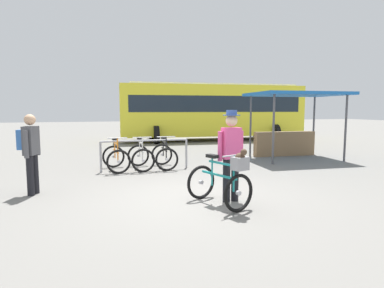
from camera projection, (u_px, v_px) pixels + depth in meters
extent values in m
plane|color=slate|center=(193.00, 197.00, 6.42)|extent=(80.00, 80.00, 0.00)
cylinder|color=#99999E|center=(101.00, 157.00, 8.88)|extent=(0.06, 0.06, 0.85)
cylinder|color=#99999E|center=(186.00, 154.00, 9.61)|extent=(0.06, 0.06, 0.85)
cylinder|color=#99999E|center=(145.00, 141.00, 9.20)|extent=(2.45, 0.10, 0.05)
torus|color=black|center=(114.00, 157.00, 9.66)|extent=(0.66, 0.13, 0.66)
cylinder|color=#B7B7BC|center=(114.00, 157.00, 9.66)|extent=(0.08, 0.07, 0.08)
torus|color=black|center=(119.00, 162.00, 8.71)|extent=(0.66, 0.13, 0.66)
cylinder|color=#B7B7BC|center=(119.00, 162.00, 8.71)|extent=(0.08, 0.07, 0.08)
cube|color=orange|center=(116.00, 151.00, 9.16)|extent=(0.11, 0.92, 0.04)
cube|color=orange|center=(116.00, 143.00, 9.09)|extent=(0.09, 0.61, 0.04)
cylinder|color=orange|center=(115.00, 149.00, 9.32)|extent=(0.03, 0.03, 0.55)
cube|color=black|center=(115.00, 139.00, 9.29)|extent=(0.14, 0.25, 0.06)
cylinder|color=orange|center=(118.00, 150.00, 8.79)|extent=(0.03, 0.03, 0.63)
cylinder|color=#B7B7BC|center=(117.00, 138.00, 8.76)|extent=(0.52, 0.07, 0.03)
torus|color=black|center=(138.00, 155.00, 9.88)|extent=(0.66, 0.08, 0.66)
cylinder|color=#B7B7BC|center=(138.00, 155.00, 9.88)|extent=(0.08, 0.06, 0.08)
torus|color=black|center=(143.00, 161.00, 8.91)|extent=(0.66, 0.08, 0.66)
cylinder|color=#B7B7BC|center=(143.00, 161.00, 8.91)|extent=(0.08, 0.06, 0.08)
cube|color=silver|center=(141.00, 150.00, 9.37)|extent=(0.04, 0.92, 0.04)
cube|color=silver|center=(141.00, 143.00, 9.30)|extent=(0.04, 0.61, 0.04)
cylinder|color=silver|center=(140.00, 148.00, 9.54)|extent=(0.03, 0.03, 0.55)
cube|color=black|center=(139.00, 138.00, 9.51)|extent=(0.12, 0.24, 0.06)
cylinder|color=silver|center=(142.00, 149.00, 8.99)|extent=(0.03, 0.03, 0.63)
cylinder|color=#B7B7BC|center=(142.00, 137.00, 8.96)|extent=(0.52, 0.03, 0.03)
torus|color=black|center=(162.00, 154.00, 10.10)|extent=(0.66, 0.11, 0.66)
cylinder|color=#B7B7BC|center=(162.00, 154.00, 10.10)|extent=(0.08, 0.07, 0.08)
torus|color=black|center=(167.00, 159.00, 9.11)|extent=(0.66, 0.11, 0.66)
cylinder|color=#B7B7BC|center=(167.00, 159.00, 9.11)|extent=(0.08, 0.07, 0.08)
cube|color=black|center=(164.00, 149.00, 9.58)|extent=(0.09, 0.92, 0.04)
cube|color=black|center=(164.00, 142.00, 9.51)|extent=(0.07, 0.61, 0.04)
cylinder|color=black|center=(163.00, 147.00, 9.75)|extent=(0.03, 0.03, 0.55)
cube|color=black|center=(163.00, 138.00, 9.72)|extent=(0.13, 0.25, 0.06)
cylinder|color=black|center=(166.00, 148.00, 9.20)|extent=(0.03, 0.03, 0.63)
cylinder|color=#B7B7BC|center=(166.00, 137.00, 9.16)|extent=(0.52, 0.06, 0.03)
torus|color=black|center=(201.00, 182.00, 6.29)|extent=(0.64, 0.29, 0.66)
cylinder|color=#B7B7BC|center=(201.00, 182.00, 6.29)|extent=(0.10, 0.08, 0.08)
torus|color=black|center=(239.00, 193.00, 5.48)|extent=(0.64, 0.29, 0.66)
cylinder|color=#B7B7BC|center=(239.00, 193.00, 5.48)|extent=(0.10, 0.08, 0.08)
cube|color=teal|center=(219.00, 175.00, 5.86)|extent=(0.36, 0.87, 0.04)
cube|color=teal|center=(221.00, 163.00, 5.79)|extent=(0.25, 0.59, 0.04)
cylinder|color=teal|center=(212.00, 171.00, 6.00)|extent=(0.03, 0.03, 0.55)
cube|color=black|center=(212.00, 156.00, 5.97)|extent=(0.20, 0.27, 0.06)
cylinder|color=teal|center=(234.00, 174.00, 5.54)|extent=(0.03, 0.03, 0.63)
cylinder|color=#B7B7BC|center=(234.00, 155.00, 5.50)|extent=(0.50, 0.21, 0.03)
cube|color=gray|center=(240.00, 163.00, 5.40)|extent=(0.31, 0.28, 0.22)
ellipsoid|color=#4C3828|center=(240.00, 158.00, 5.39)|extent=(0.22, 0.21, 0.16)
sphere|color=#4C3828|center=(244.00, 152.00, 5.32)|extent=(0.11, 0.11, 0.11)
cylinder|color=black|center=(227.00, 180.00, 6.09)|extent=(0.14, 0.14, 0.82)
cylinder|color=black|center=(235.00, 180.00, 6.15)|extent=(0.14, 0.14, 0.82)
cube|color=#E54C8C|center=(231.00, 143.00, 6.04)|extent=(0.36, 0.23, 0.58)
cylinder|color=#E54C8C|center=(220.00, 146.00, 5.99)|extent=(0.09, 0.09, 0.55)
cylinder|color=#E54C8C|center=(241.00, 145.00, 6.15)|extent=(0.09, 0.09, 0.55)
sphere|color=beige|center=(232.00, 121.00, 6.00)|extent=(0.22, 0.22, 0.22)
cylinder|color=#334C8C|center=(232.00, 115.00, 5.99)|extent=(0.32, 0.32, 0.02)
cylinder|color=#334C8C|center=(232.00, 112.00, 5.98)|extent=(0.20, 0.20, 0.09)
cylinder|color=black|center=(35.00, 174.00, 6.70)|extent=(0.14, 0.14, 0.82)
cylinder|color=black|center=(30.00, 176.00, 6.52)|extent=(0.14, 0.14, 0.82)
cube|color=#4C4C51|center=(31.00, 141.00, 6.54)|extent=(0.30, 0.39, 0.58)
cylinder|color=#4C4C51|center=(38.00, 142.00, 6.76)|extent=(0.09, 0.09, 0.55)
cylinder|color=#4C4C51|center=(26.00, 144.00, 6.32)|extent=(0.09, 0.09, 0.55)
sphere|color=tan|center=(30.00, 120.00, 6.49)|extent=(0.22, 0.22, 0.22)
cube|color=#3366B2|center=(23.00, 140.00, 6.54)|extent=(0.22, 0.29, 0.40)
cube|color=yellow|center=(212.00, 111.00, 18.05)|extent=(10.13, 3.10, 2.70)
cube|color=#19232D|center=(212.00, 104.00, 18.02)|extent=(9.33, 3.07, 0.84)
cube|color=silver|center=(212.00, 85.00, 17.90)|extent=(9.12, 2.79, 0.08)
cylinder|color=black|center=(156.00, 135.00, 16.25)|extent=(0.30, 0.91, 0.90)
cylinder|color=black|center=(151.00, 131.00, 18.67)|extent=(0.30, 0.91, 0.90)
cylinder|color=black|center=(275.00, 133.00, 17.69)|extent=(0.30, 0.91, 0.90)
cylinder|color=black|center=(256.00, 130.00, 20.12)|extent=(0.30, 0.91, 0.90)
cylinder|color=#4C4C51|center=(251.00, 127.00, 11.88)|extent=(0.07, 0.07, 2.20)
cylinder|color=#4C4C51|center=(314.00, 126.00, 12.46)|extent=(0.07, 0.07, 2.20)
cylinder|color=#4C4C51|center=(273.00, 130.00, 10.14)|extent=(0.07, 0.07, 2.20)
cylinder|color=#4C4C51|center=(346.00, 128.00, 10.72)|extent=(0.07, 0.07, 2.20)
cube|color=blue|center=(297.00, 94.00, 11.17)|extent=(3.23, 2.48, 0.10)
cube|color=olive|center=(284.00, 144.00, 12.10)|extent=(2.35, 0.44, 0.90)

